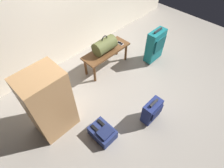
% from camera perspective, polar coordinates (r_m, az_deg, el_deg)
% --- Properties ---
extents(ground_plane, '(6.60, 6.60, 0.00)m').
position_cam_1_polar(ground_plane, '(3.41, 6.67, -1.21)').
color(ground_plane, gray).
extents(bench, '(1.00, 0.36, 0.42)m').
position_cam_1_polar(bench, '(3.57, -1.81, 9.80)').
color(bench, brown).
rests_on(bench, ground).
extents(duffel_bag_olive, '(0.44, 0.26, 0.34)m').
position_cam_1_polar(duffel_bag_olive, '(3.43, -2.32, 12.11)').
color(duffel_bag_olive, '#51562D').
rests_on(duffel_bag_olive, bench).
extents(cell_phone, '(0.07, 0.14, 0.01)m').
position_cam_1_polar(cell_phone, '(3.70, 2.57, 12.76)').
color(cell_phone, silver).
rests_on(cell_phone, bench).
extents(suitcase_upright_teal, '(0.41, 0.21, 0.74)m').
position_cam_1_polar(suitcase_upright_teal, '(3.81, 13.47, 11.74)').
color(suitcase_upright_teal, '#14666B').
rests_on(suitcase_upright_teal, ground).
extents(suitcase_small_navy, '(0.32, 0.18, 0.46)m').
position_cam_1_polar(suitcase_small_navy, '(2.87, 12.50, -8.30)').
color(suitcase_small_navy, navy).
rests_on(suitcase_small_navy, ground).
extents(backpack_navy, '(0.28, 0.38, 0.21)m').
position_cam_1_polar(backpack_navy, '(2.79, -2.98, -15.02)').
color(backpack_navy, navy).
rests_on(backpack_navy, ground).
extents(side_cabinet, '(0.56, 0.44, 1.10)m').
position_cam_1_polar(side_cabinet, '(2.64, -19.28, -5.94)').
color(side_cabinet, '#A87A4C').
rests_on(side_cabinet, ground).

